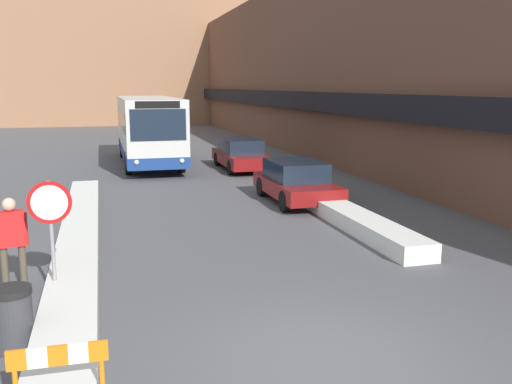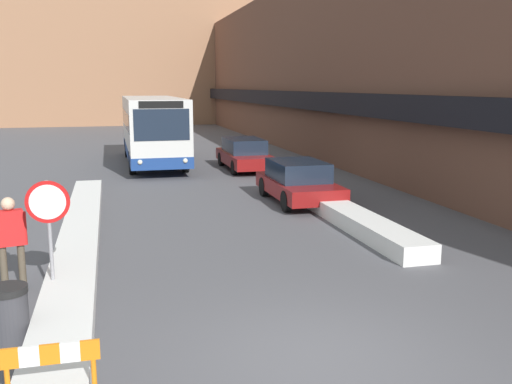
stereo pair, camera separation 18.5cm
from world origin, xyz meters
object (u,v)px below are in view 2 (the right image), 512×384
(city_bus, at_px, (153,128))
(parked_car_front, at_px, (298,181))
(stop_sign, at_px, (48,214))
(pedestrian, at_px, (10,235))
(parked_car_middle, at_px, (244,154))
(construction_barricade, at_px, (51,367))
(trash_bin, at_px, (9,317))

(city_bus, bearing_deg, parked_car_front, -69.69)
(city_bus, relative_size, stop_sign, 4.70)
(parked_car_front, xyz_separation_m, pedestrian, (-7.85, -6.60, 0.39))
(city_bus, height_order, parked_car_middle, city_bus)
(city_bus, relative_size, construction_barricade, 9.31)
(pedestrian, xyz_separation_m, trash_bin, (0.32, -2.54, -0.60))
(city_bus, relative_size, trash_bin, 10.78)
(stop_sign, height_order, trash_bin, stop_sign)
(pedestrian, height_order, trash_bin, pedestrian)
(city_bus, relative_size, parked_car_middle, 2.10)
(trash_bin, relative_size, construction_barricade, 0.86)
(stop_sign, bearing_deg, trash_bin, -102.91)
(parked_car_front, distance_m, parked_car_middle, 7.77)
(city_bus, height_order, stop_sign, city_bus)
(city_bus, distance_m, stop_sign, 18.11)
(parked_car_middle, relative_size, construction_barricade, 4.43)
(construction_barricade, bearing_deg, city_bus, 82.65)
(city_bus, height_order, trash_bin, city_bus)
(construction_barricade, bearing_deg, parked_car_front, 59.04)
(parked_car_front, xyz_separation_m, construction_barricade, (-6.75, -11.25, -0.03))
(parked_car_front, height_order, trash_bin, parked_car_front)
(parked_car_front, bearing_deg, trash_bin, -129.50)
(stop_sign, bearing_deg, construction_barricade, -85.15)
(pedestrian, height_order, construction_barricade, pedestrian)
(stop_sign, relative_size, trash_bin, 2.29)
(city_bus, relative_size, parked_car_front, 2.41)
(city_bus, distance_m, parked_car_front, 11.37)
(pedestrian, xyz_separation_m, construction_barricade, (1.10, -4.65, -0.41))
(stop_sign, distance_m, trash_bin, 2.25)
(stop_sign, bearing_deg, parked_car_middle, 64.68)
(stop_sign, bearing_deg, pedestrian, 140.65)
(parked_car_front, height_order, stop_sign, stop_sign)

